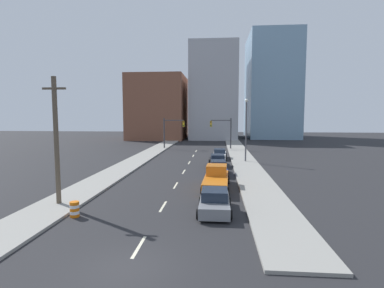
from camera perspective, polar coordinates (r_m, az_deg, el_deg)
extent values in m
plane|color=#262628|center=(13.43, -12.43, -22.11)|extent=(200.00, 200.00, 0.00)
cube|color=gray|center=(60.76, -5.44, -0.28)|extent=(3.34, 96.26, 0.17)
cube|color=gray|center=(59.89, 8.24, -0.40)|extent=(3.34, 96.26, 0.17)
cube|color=beige|center=(15.16, -10.07, -18.70)|extent=(0.16, 2.40, 0.01)
cube|color=beige|center=(20.92, -5.53, -11.74)|extent=(0.16, 2.40, 0.01)
cube|color=beige|center=(26.79, -3.13, -7.87)|extent=(0.16, 2.40, 0.01)
cube|color=beige|center=(33.02, -1.58, -5.30)|extent=(0.16, 2.40, 0.01)
cube|color=beige|center=(39.22, -0.54, -3.57)|extent=(0.16, 2.40, 0.01)
cube|color=beige|center=(45.73, 0.24, -2.27)|extent=(0.16, 2.40, 0.01)
cube|color=beige|center=(51.74, 0.79, -1.36)|extent=(0.16, 2.40, 0.01)
cube|color=brown|center=(79.64, -6.42, 6.89)|extent=(14.00, 16.00, 16.31)
cube|color=#A8A8AD|center=(82.31, 4.16, 9.61)|extent=(12.00, 20.00, 24.18)
cube|color=#7A9EB7|center=(87.69, 14.80, 10.41)|extent=(13.00, 20.00, 27.90)
cylinder|color=#38383D|center=(55.34, -5.32, 2.00)|extent=(0.24, 0.24, 5.67)
cylinder|color=#38383D|center=(54.95, -3.49, 4.53)|extent=(3.59, 0.16, 0.16)
cube|color=#B79319|center=(54.73, -1.62, 3.88)|extent=(0.34, 0.32, 1.10)
cylinder|color=#4C0C0C|center=(54.56, -1.64, 4.23)|extent=(0.22, 0.04, 0.22)
cylinder|color=yellow|center=(54.57, -1.64, 3.87)|extent=(0.22, 0.04, 0.22)
cylinder|color=#0C3F14|center=(54.58, -1.64, 3.51)|extent=(0.22, 0.04, 0.22)
cylinder|color=#38383D|center=(54.52, 7.40, 1.93)|extent=(0.24, 0.24, 5.67)
cylinder|color=#38383D|center=(54.37, 5.53, 4.51)|extent=(3.59, 0.16, 0.16)
cube|color=#B79319|center=(54.40, 3.63, 3.86)|extent=(0.34, 0.32, 1.10)
cylinder|color=#4C0C0C|center=(54.22, 3.62, 4.21)|extent=(0.22, 0.04, 0.22)
cylinder|color=yellow|center=(54.23, 3.62, 3.85)|extent=(0.22, 0.04, 0.22)
cylinder|color=#0C3F14|center=(54.24, 3.62, 3.49)|extent=(0.22, 0.04, 0.22)
cylinder|color=brown|center=(22.18, -24.42, 0.32)|extent=(0.32, 0.32, 8.77)
cube|color=brown|center=(22.18, -24.80, 9.58)|extent=(1.60, 0.14, 0.14)
cylinder|color=orange|center=(20.13, -21.43, -12.53)|extent=(0.56, 0.56, 0.19)
cylinder|color=white|center=(20.07, -21.44, -12.01)|extent=(0.56, 0.56, 0.19)
cylinder|color=orange|center=(20.02, -21.46, -11.50)|extent=(0.56, 0.56, 0.19)
cylinder|color=white|center=(19.97, -21.48, -10.97)|extent=(0.56, 0.56, 0.19)
cylinder|color=orange|center=(19.91, -21.50, -10.45)|extent=(0.56, 0.56, 0.19)
cylinder|color=#4C4C51|center=(39.68, 10.24, 2.15)|extent=(0.20, 0.20, 7.86)
sphere|color=white|center=(39.66, 10.34, 8.15)|extent=(0.44, 0.44, 0.44)
cube|color=slate|center=(19.56, 4.32, -11.39)|extent=(1.87, 4.33, 0.70)
cube|color=#1E2838|center=(19.38, 4.33, -9.52)|extent=(1.64, 1.95, 0.63)
cylinder|color=black|center=(20.94, 1.69, -10.84)|extent=(0.22, 0.61, 0.61)
cylinder|color=black|center=(20.92, 7.05, -10.90)|extent=(0.22, 0.61, 0.61)
cylinder|color=black|center=(18.39, 1.18, -13.19)|extent=(0.22, 0.61, 0.61)
cylinder|color=black|center=(18.37, 7.34, -13.26)|extent=(0.22, 0.61, 0.61)
cube|color=orange|center=(25.49, 4.61, -7.18)|extent=(2.22, 6.33, 0.87)
cube|color=orange|center=(26.24, 4.72, -4.90)|extent=(1.80, 1.95, 0.85)
cylinder|color=black|center=(27.51, 2.68, -6.86)|extent=(0.25, 0.63, 0.62)
cylinder|color=black|center=(27.42, 6.92, -6.93)|extent=(0.25, 0.63, 0.62)
cylinder|color=black|center=(23.75, 1.91, -8.85)|extent=(0.25, 0.63, 0.62)
cylinder|color=black|center=(23.65, 6.85, -8.95)|extent=(0.25, 0.63, 0.62)
cube|color=navy|center=(31.53, 5.03, -4.88)|extent=(1.87, 4.54, 0.67)
cube|color=#1E2838|center=(31.42, 5.04, -3.72)|extent=(1.58, 2.07, 0.62)
cylinder|color=black|center=(32.91, 3.38, -4.76)|extent=(0.24, 0.68, 0.67)
cylinder|color=black|center=(32.98, 6.50, -4.77)|extent=(0.24, 0.68, 0.67)
cylinder|color=black|center=(30.18, 3.42, -5.70)|extent=(0.24, 0.68, 0.67)
cylinder|color=black|center=(30.25, 6.83, -5.71)|extent=(0.24, 0.68, 0.67)
cube|color=black|center=(36.74, 4.87, -3.43)|extent=(2.02, 4.46, 0.66)
cube|color=#1E2838|center=(36.64, 4.88, -2.46)|extent=(1.68, 2.05, 0.60)
cylinder|color=black|center=(38.07, 3.36, -3.40)|extent=(0.25, 0.62, 0.61)
cylinder|color=black|center=(38.16, 6.16, -3.40)|extent=(0.25, 0.62, 0.61)
cylinder|color=black|center=(35.39, 3.47, -4.08)|extent=(0.25, 0.62, 0.61)
cylinder|color=black|center=(35.49, 6.49, -4.08)|extent=(0.25, 0.62, 0.61)
cube|color=silver|center=(42.75, 5.29, -2.17)|extent=(1.86, 4.61, 0.65)
cube|color=#1E2838|center=(42.67, 5.29, -1.33)|extent=(1.59, 2.09, 0.60)
cylinder|color=black|center=(44.20, 4.14, -2.14)|extent=(0.24, 0.65, 0.64)
cylinder|color=black|center=(44.17, 6.50, -2.17)|extent=(0.24, 0.65, 0.64)
cylinder|color=black|center=(41.40, 3.99, -2.66)|extent=(0.24, 0.65, 0.64)
cylinder|color=black|center=(41.36, 6.50, -2.69)|extent=(0.24, 0.65, 0.64)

